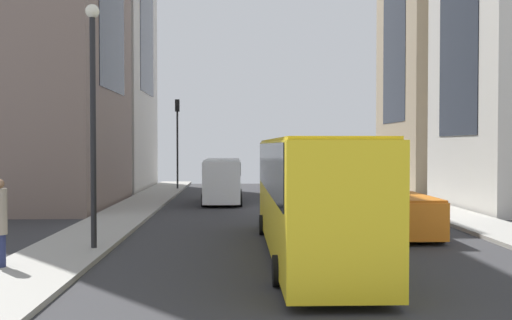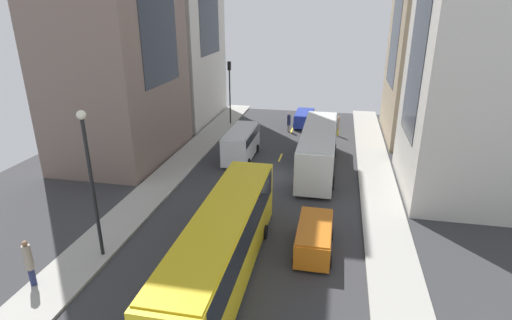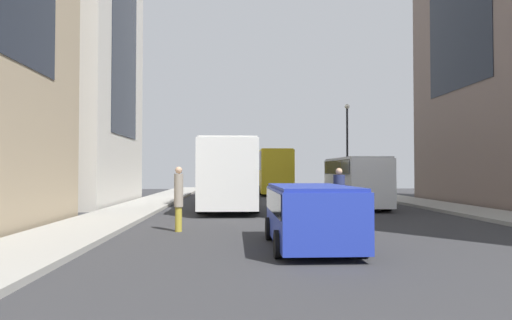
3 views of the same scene
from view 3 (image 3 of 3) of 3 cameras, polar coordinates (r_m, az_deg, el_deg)
name	(u,v)px [view 3 (image 3 of 3)]	position (r m, az deg, el deg)	size (l,w,h in m)	color
ground_plane	(285,204)	(25.53, 3.87, -5.74)	(42.27, 42.27, 0.00)	#333335
sidewalk_west	(151,203)	(25.80, -13.68, -5.49)	(2.67, 44.00, 0.15)	#9E9B93
sidewalk_east	(415,202)	(27.56, 20.27, -5.18)	(2.67, 44.00, 0.15)	#9E9B93
lane_stripe_1	(336,235)	(13.17, 10.46, -9.73)	(0.16, 2.00, 0.01)	yellow
lane_stripe_2	(295,210)	(21.38, 5.21, -6.55)	(0.16, 2.00, 0.01)	yellow
lane_stripe_3	(278,199)	(29.70, 2.91, -5.13)	(0.16, 2.00, 0.01)	yellow
lane_stripe_4	(268,193)	(38.05, 1.63, -4.33)	(0.16, 2.00, 0.01)	yellow
lane_stripe_5	(262,189)	(46.42, 0.80, -3.81)	(0.16, 2.00, 0.01)	yellow
building_west_1	(49,53)	(28.19, -25.62, 12.58)	(8.69, 9.80, 17.36)	beige
city_bus_white	(229,169)	(23.17, -3.57, -1.21)	(2.80, 11.60, 3.35)	silver
streetcar_yellow	(271,169)	(38.34, 1.93, -1.14)	(2.70, 13.24, 3.59)	yellow
delivery_van_white	(356,179)	(22.82, 13.01, -2.41)	(2.25, 5.78, 2.58)	white
car_blue_0	(311,211)	(10.92, 7.20, -6.67)	(2.05, 4.14, 1.54)	#2338AD
car_orange_1	(224,183)	(34.89, -4.21, -3.09)	(1.95, 4.22, 1.55)	orange
pedestrian_waiting_curb	(339,198)	(13.73, 10.90, -5.00)	(0.36, 0.36, 2.00)	gray
pedestrian_crossing_near	(358,176)	(42.16, 13.28, -2.12)	(0.37, 0.37, 2.35)	navy
pedestrian_crossing_mid	(179,196)	(13.88, -10.16, -4.74)	(0.29, 0.29, 2.04)	gold
streetlamp_near	(347,138)	(38.99, 11.93, 2.83)	(0.44, 0.44, 7.68)	black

